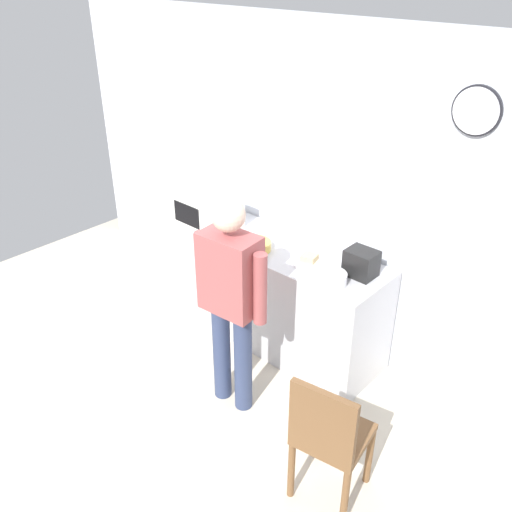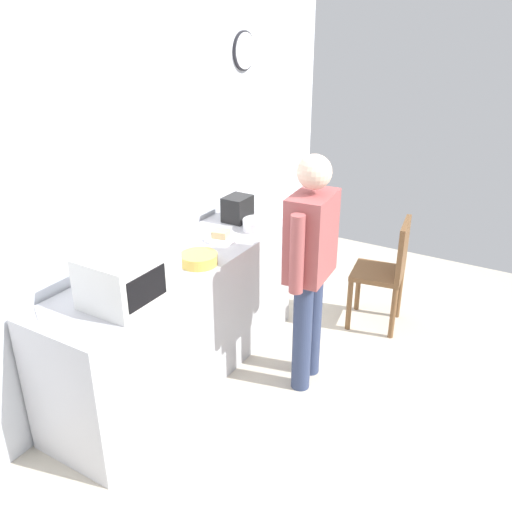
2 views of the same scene
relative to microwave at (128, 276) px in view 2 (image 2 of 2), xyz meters
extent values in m
plane|color=beige|center=(0.59, -1.11, -1.06)|extent=(6.00, 6.00, 0.00)
cube|color=silver|center=(0.59, 0.49, 0.24)|extent=(5.40, 0.10, 2.60)
cylinder|color=white|center=(1.94, 0.42, 1.09)|extent=(0.28, 0.03, 0.28)
cylinder|color=black|center=(1.94, 0.43, 1.09)|extent=(0.31, 0.02, 0.31)
cube|color=#B7B7BC|center=(0.55, 0.11, -0.60)|extent=(2.15, 0.62, 0.91)
cube|color=silver|center=(0.00, 0.00, 0.00)|extent=(0.50, 0.38, 0.30)
cube|color=black|center=(-0.06, -0.19, 0.00)|extent=(0.30, 0.01, 0.18)
cylinder|color=white|center=(1.03, 0.07, -0.14)|extent=(0.27, 0.27, 0.01)
cube|color=#D3B27B|center=(1.03, 0.07, -0.11)|extent=(0.13, 0.13, 0.05)
cylinder|color=white|center=(1.33, -0.07, -0.11)|extent=(0.23, 0.23, 0.08)
cylinder|color=gold|center=(0.59, -0.05, -0.11)|extent=(0.25, 0.25, 0.07)
cube|color=black|center=(1.42, 0.17, -0.05)|extent=(0.22, 0.18, 0.20)
cube|color=silver|center=(-0.38, 0.33, -0.15)|extent=(0.11, 0.16, 0.01)
cube|color=silver|center=(0.44, 0.32, -0.15)|extent=(0.03, 0.17, 0.01)
cylinder|color=navy|center=(1.05, -0.69, -0.64)|extent=(0.13, 0.13, 0.83)
cylinder|color=navy|center=(0.85, -0.70, -0.64)|extent=(0.13, 0.13, 0.83)
cube|color=#9E4C4C|center=(0.95, -0.70, 0.06)|extent=(0.42, 0.27, 0.57)
cylinder|color=#9E4C4C|center=(1.20, -0.67, 0.03)|extent=(0.09, 0.09, 0.51)
cylinder|color=#9E4C4C|center=(0.70, -0.72, 0.03)|extent=(0.09, 0.09, 0.51)
sphere|color=beige|center=(0.95, -0.70, 0.48)|extent=(0.22, 0.22, 0.22)
cylinder|color=brown|center=(2.09, -0.65, -0.83)|extent=(0.04, 0.04, 0.45)
cylinder|color=brown|center=(1.74, -0.70, -0.83)|extent=(0.04, 0.04, 0.45)
cylinder|color=brown|center=(2.15, -1.00, -0.83)|extent=(0.04, 0.04, 0.45)
cylinder|color=brown|center=(1.80, -1.05, -0.83)|extent=(0.04, 0.04, 0.45)
cube|color=brown|center=(1.95, -0.85, -0.59)|extent=(0.46, 0.46, 0.04)
cube|color=brown|center=(1.98, -1.03, -0.34)|extent=(0.40, 0.10, 0.45)
camera|label=1|loc=(3.18, -2.88, 1.92)|focal=38.52mm
camera|label=2|loc=(-1.99, -2.03, 1.36)|focal=37.84mm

